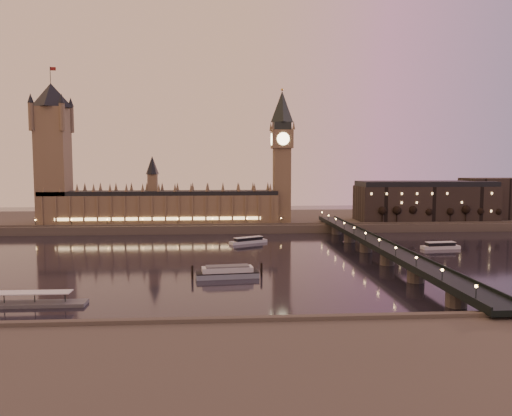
# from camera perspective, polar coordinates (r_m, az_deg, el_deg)

# --- Properties ---
(ground) EXTENTS (700.00, 700.00, 0.00)m
(ground) POSITION_cam_1_polar(r_m,az_deg,el_deg) (271.97, -5.41, -5.93)
(ground) COLOR black
(ground) RESTS_ON ground
(far_embankment) EXTENTS (560.00, 130.00, 6.00)m
(far_embankment) POSITION_cam_1_polar(r_m,az_deg,el_deg) (435.25, -0.89, -1.40)
(far_embankment) COLOR #423D35
(far_embankment) RESTS_ON ground
(near_embankment) EXTENTS (560.00, 110.00, 6.00)m
(near_embankment) POSITION_cam_1_polar(r_m,az_deg,el_deg) (106.37, 9.51, -22.19)
(near_embankment) COLOR #423D35
(near_embankment) RESTS_ON ground
(palace_of_westminster) EXTENTS (180.00, 26.62, 52.00)m
(palace_of_westminster) POSITION_cam_1_polar(r_m,az_deg,el_deg) (391.98, -10.84, 0.55)
(palace_of_westminster) COLOR brown
(palace_of_westminster) RESTS_ON ground
(victoria_tower) EXTENTS (31.68, 31.68, 118.00)m
(victoria_tower) POSITION_cam_1_polar(r_m,az_deg,el_deg) (408.60, -22.21, 6.64)
(victoria_tower) COLOR brown
(victoria_tower) RESTS_ON ground
(big_ben) EXTENTS (17.68, 17.68, 104.00)m
(big_ben) POSITION_cam_1_polar(r_m,az_deg,el_deg) (390.92, 2.98, 6.82)
(big_ben) COLOR brown
(big_ben) RESTS_ON ground
(westminster_bridge) EXTENTS (13.20, 260.00, 15.30)m
(westminster_bridge) POSITION_cam_1_polar(r_m,az_deg,el_deg) (283.65, 13.48, -4.47)
(westminster_bridge) COLOR black
(westminster_bridge) RESTS_ON ground
(city_block) EXTENTS (155.00, 45.00, 34.00)m
(city_block) POSITION_cam_1_polar(r_m,az_deg,el_deg) (440.82, 21.30, 0.85)
(city_block) COLOR black
(city_block) RESTS_ON ground
(bare_tree_0) EXTENTS (5.92, 5.92, 12.05)m
(bare_tree_0) POSITION_cam_1_polar(r_m,az_deg,el_deg) (397.03, 14.08, -0.42)
(bare_tree_0) COLOR black
(bare_tree_0) RESTS_ON ground
(bare_tree_1) EXTENTS (5.92, 5.92, 12.05)m
(bare_tree_1) POSITION_cam_1_polar(r_m,az_deg,el_deg) (401.36, 15.90, -0.41)
(bare_tree_1) COLOR black
(bare_tree_1) RESTS_ON ground
(bare_tree_2) EXTENTS (5.92, 5.92, 12.05)m
(bare_tree_2) POSITION_cam_1_polar(r_m,az_deg,el_deg) (406.07, 17.67, -0.39)
(bare_tree_2) COLOR black
(bare_tree_2) RESTS_ON ground
(bare_tree_3) EXTENTS (5.92, 5.92, 12.05)m
(bare_tree_3) POSITION_cam_1_polar(r_m,az_deg,el_deg) (411.17, 19.41, -0.38)
(bare_tree_3) COLOR black
(bare_tree_3) RESTS_ON ground
(bare_tree_4) EXTENTS (5.92, 5.92, 12.05)m
(bare_tree_4) POSITION_cam_1_polar(r_m,az_deg,el_deg) (416.64, 21.10, -0.36)
(bare_tree_4) COLOR black
(bare_tree_4) RESTS_ON ground
(bare_tree_5) EXTENTS (5.92, 5.92, 12.05)m
(bare_tree_5) POSITION_cam_1_polar(r_m,az_deg,el_deg) (422.46, 22.74, -0.35)
(bare_tree_5) COLOR black
(bare_tree_5) RESTS_ON ground
(bare_tree_6) EXTENTS (5.92, 5.92, 12.05)m
(bare_tree_6) POSITION_cam_1_polar(r_m,az_deg,el_deg) (428.62, 24.34, -0.33)
(bare_tree_6) COLOR black
(bare_tree_6) RESTS_ON ground
(bare_tree_7) EXTENTS (5.92, 5.92, 12.05)m
(bare_tree_7) POSITION_cam_1_polar(r_m,az_deg,el_deg) (435.10, 25.90, -0.31)
(bare_tree_7) COLOR black
(bare_tree_7) RESTS_ON ground
(cruise_boat_a) EXTENTS (25.71, 17.23, 4.18)m
(cruise_boat_a) POSITION_cam_1_polar(r_m,az_deg,el_deg) (327.09, -0.87, -3.73)
(cruise_boat_a) COLOR silver
(cruise_boat_a) RESTS_ON ground
(cruise_boat_b) EXTENTS (24.15, 8.26, 4.37)m
(cruise_boat_b) POSITION_cam_1_polar(r_m,az_deg,el_deg) (325.59, 20.33, -4.07)
(cruise_boat_b) COLOR silver
(cruise_boat_b) RESTS_ON ground
(moored_barge) EXTENTS (32.62, 11.13, 6.02)m
(moored_barge) POSITION_cam_1_polar(r_m,az_deg,el_deg) (229.19, -3.29, -7.34)
(moored_barge) COLOR gray
(moored_barge) RESTS_ON ground
(pontoon_pier) EXTENTS (45.59, 7.60, 12.16)m
(pontoon_pier) POSITION_cam_1_polar(r_m,az_deg,el_deg) (203.76, -25.18, -9.74)
(pontoon_pier) COLOR #595B5E
(pontoon_pier) RESTS_ON ground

